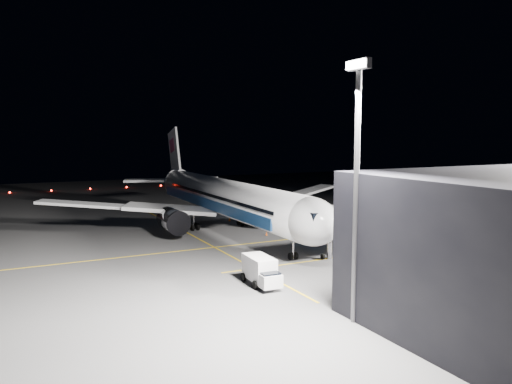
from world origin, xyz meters
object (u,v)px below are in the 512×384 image
object	(u,v)px
airliner	(223,198)
jet_bridge	(416,214)
safety_cone_a	(313,227)
safety_cone_c	(230,219)
floodlight_mast_south	(357,169)
safety_cone_b	(266,234)
service_truck	(261,270)
baggage_tug	(255,212)

from	to	relation	value
airliner	jet_bridge	size ratio (longest dim) A/B	1.79
safety_cone_a	safety_cone_c	distance (m)	15.52
airliner	floodlight_mast_south	bearing A→B (deg)	-8.33
safety_cone_b	safety_cone_c	size ratio (longest dim) A/B	0.88
airliner	safety_cone_b	distance (m)	9.48
service_truck	safety_cone_a	bearing A→B (deg)	140.35
safety_cone_b	safety_cone_c	xyz separation A→B (m)	(-14.00, 0.09, 0.04)
jet_bridge	safety_cone_a	xyz separation A→B (m)	(-17.44, -4.86, -4.32)
service_truck	safety_cone_b	bearing A→B (deg)	153.82
service_truck	safety_cone_a	size ratio (longest dim) A/B	10.96
airliner	jet_bridge	world-z (taller)	airliner
floodlight_mast_south	safety_cone_b	world-z (taller)	floodlight_mast_south
airliner	floodlight_mast_south	world-z (taller)	floodlight_mast_south
safety_cone_a	safety_cone_b	world-z (taller)	safety_cone_b
safety_cone_c	safety_cone_b	bearing A→B (deg)	-0.38
service_truck	safety_cone_a	distance (m)	31.61
floodlight_mast_south	safety_cone_c	size ratio (longest dim) A/B	33.25
floodlight_mast_south	safety_cone_b	xyz separation A→B (m)	(-34.00, 10.01, -12.10)
floodlight_mast_south	jet_bridge	bearing A→B (deg)	126.79
baggage_tug	safety_cone_c	size ratio (longest dim) A/B	4.23
jet_bridge	safety_cone_b	bearing A→B (deg)	-138.70
airliner	service_truck	world-z (taller)	airliner
jet_bridge	service_truck	distance (m)	26.99
airliner	jet_bridge	bearing A→B (deg)	38.04
jet_bridge	safety_cone_a	world-z (taller)	jet_bridge
jet_bridge	baggage_tug	bearing A→B (deg)	-167.85
service_truck	jet_bridge	bearing A→B (deg)	105.44
floodlight_mast_south	safety_cone_b	distance (m)	37.45
airliner	jet_bridge	xyz separation A→B (m)	(23.08, 18.06, -0.58)
safety_cone_a	floodlight_mast_south	bearing A→B (deg)	-28.47
service_truck	safety_cone_b	size ratio (longest dim) A/B	10.24
service_truck	safety_cone_c	size ratio (longest dim) A/B	9.05
jet_bridge	safety_cone_c	xyz separation A→B (m)	(-30.00, -13.96, -4.27)
safety_cone_c	baggage_tug	bearing A→B (deg)	117.54
airliner	service_truck	size ratio (longest dim) A/B	10.91
floodlight_mast_south	safety_cone_c	bearing A→B (deg)	168.11
floodlight_mast_south	baggage_tug	distance (m)	55.44
safety_cone_a	airliner	bearing A→B (deg)	-113.14
airliner	safety_cone_b	size ratio (longest dim) A/B	111.68
floodlight_mast_south	baggage_tug	bearing A→B (deg)	161.89
safety_cone_c	safety_cone_a	bearing A→B (deg)	35.93
airliner	baggage_tug	size ratio (longest dim) A/B	23.33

